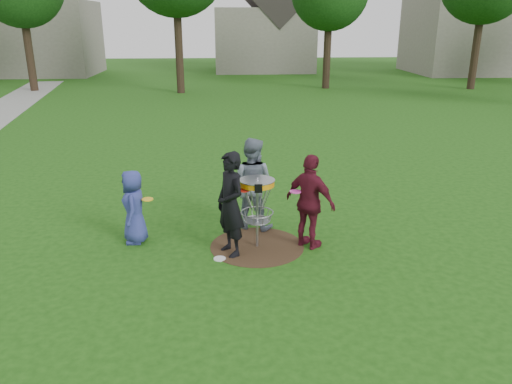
{
  "coord_description": "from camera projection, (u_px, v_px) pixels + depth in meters",
  "views": [
    {
      "loc": [
        -0.62,
        -8.68,
        4.12
      ],
      "look_at": [
        0.0,
        0.3,
        1.0
      ],
      "focal_mm": 35.0,
      "sensor_mm": 36.0,
      "label": 1
    }
  ],
  "objects": [
    {
      "name": "player_black",
      "position": [
        230.0,
        204.0,
        8.97
      ],
      "size": [
        0.75,
        0.84,
        1.94
      ],
      "primitive_type": "imported",
      "rotation": [
        0.0,
        0.0,
        -1.07
      ],
      "color": "black",
      "rests_on": "ground"
    },
    {
      "name": "house_row",
      "position": [
        287.0,
        19.0,
        39.7
      ],
      "size": [
        44.5,
        10.65,
        11.62
      ],
      "color": "gray",
      "rests_on": "ground"
    },
    {
      "name": "ground",
      "position": [
        257.0,
        246.0,
        9.57
      ],
      "size": [
        100.0,
        100.0,
        0.0
      ],
      "primitive_type": "plane",
      "color": "#19470F",
      "rests_on": "ground"
    },
    {
      "name": "disc_on_grass",
      "position": [
        220.0,
        259.0,
        9.05
      ],
      "size": [
        0.22,
        0.22,
        0.02
      ],
      "primitive_type": "cylinder",
      "color": "silver",
      "rests_on": "ground"
    },
    {
      "name": "player_maroon",
      "position": [
        310.0,
        202.0,
        9.27
      ],
      "size": [
        1.07,
        1.07,
        1.82
      ],
      "primitive_type": "imported",
      "rotation": [
        0.0,
        0.0,
        2.36
      ],
      "color": "maroon",
      "rests_on": "ground"
    },
    {
      "name": "player_blue",
      "position": [
        134.0,
        207.0,
        9.55
      ],
      "size": [
        0.5,
        0.73,
        1.45
      ],
      "primitive_type": "imported",
      "rotation": [
        0.0,
        0.0,
        -1.51
      ],
      "color": "navy",
      "rests_on": "ground"
    },
    {
      "name": "disc_golf_basket",
      "position": [
        257.0,
        196.0,
        9.24
      ],
      "size": [
        0.66,
        0.67,
        1.38
      ],
      "color": "#9EA0A5",
      "rests_on": "ground"
    },
    {
      "name": "player_grey",
      "position": [
        252.0,
        183.0,
        10.18
      ],
      "size": [
        1.13,
        1.03,
        1.9
      ],
      "primitive_type": "imported",
      "rotation": [
        0.0,
        0.0,
        2.73
      ],
      "color": "slate",
      "rests_on": "ground"
    },
    {
      "name": "dirt_patch",
      "position": [
        257.0,
        246.0,
        9.57
      ],
      "size": [
        1.8,
        1.8,
        0.01
      ],
      "primitive_type": "cylinder",
      "color": "#47331E",
      "rests_on": "ground"
    },
    {
      "name": "held_discs",
      "position": [
        235.0,
        189.0,
        9.39
      ],
      "size": [
        2.99,
        1.05,
        0.32
      ],
      "color": "yellow",
      "rests_on": "ground"
    }
  ]
}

